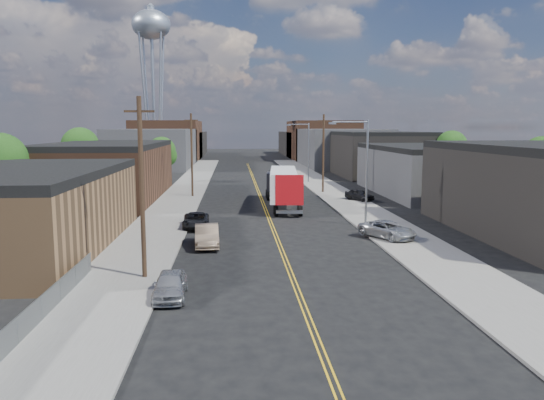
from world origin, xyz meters
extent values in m
plane|color=black|center=(0.00, 60.00, 0.00)|extent=(260.00, 260.00, 0.00)
cube|color=gold|center=(0.00, 45.00, 0.01)|extent=(0.32, 120.00, 0.01)
cube|color=slate|center=(-9.50, 45.00, 0.07)|extent=(5.00, 140.00, 0.15)
cube|color=slate|center=(9.50, 45.00, 0.07)|extent=(5.00, 140.00, 0.15)
cube|color=brown|center=(-18.00, 18.00, 2.50)|extent=(12.00, 22.00, 5.00)
cube|color=black|center=(-18.00, 18.00, 5.30)|extent=(12.00, 22.00, 0.60)
cube|color=#4E2E1F|center=(-18.00, 44.00, 3.00)|extent=(12.00, 26.00, 6.00)
cube|color=black|center=(-18.00, 44.00, 6.30)|extent=(12.00, 26.00, 0.60)
cube|color=navy|center=(15.20, 20.00, 3.60)|extent=(0.30, 20.00, 0.80)
cube|color=#353537|center=(22.00, 46.00, 2.75)|extent=(14.00, 24.00, 5.50)
cube|color=black|center=(22.00, 46.00, 5.80)|extent=(14.00, 24.00, 0.60)
cube|color=black|center=(22.00, 72.00, 3.50)|extent=(14.00, 22.00, 7.00)
cube|color=black|center=(22.00, 72.00, 7.30)|extent=(14.00, 22.00, 0.60)
cube|color=#353537|center=(-20.00, 95.00, 4.00)|extent=(16.00, 30.00, 8.00)
cube|color=#353537|center=(20.00, 95.00, 4.00)|extent=(16.00, 30.00, 8.00)
cube|color=#4E2E1F|center=(-20.00, 120.00, 5.00)|extent=(16.00, 26.00, 10.00)
cube|color=#4E2E1F|center=(20.00, 120.00, 5.00)|extent=(16.00, 26.00, 10.00)
cube|color=black|center=(-20.00, 140.00, 3.50)|extent=(16.00, 40.00, 7.00)
cube|color=black|center=(20.00, 140.00, 3.50)|extent=(16.00, 40.00, 7.00)
cylinder|color=gray|center=(-22.00, 110.00, 15.00)|extent=(0.80, 0.80, 30.00)
cylinder|color=gray|center=(-23.76, 108.24, 15.00)|extent=(1.94, 1.94, 29.98)
cylinder|color=gray|center=(-20.24, 108.24, 15.00)|extent=(1.94, 1.94, 29.98)
cylinder|color=gray|center=(-23.76, 111.76, 15.00)|extent=(1.94, 1.94, 29.98)
cylinder|color=gray|center=(-20.24, 111.76, 15.00)|extent=(1.94, 1.94, 29.98)
ellipsoid|color=#9EA8B2|center=(-22.00, 110.00, 32.00)|extent=(9.00, 9.00, 6.75)
cylinder|color=#9EA8B2|center=(-22.00, 110.00, 35.60)|extent=(1.60, 1.60, 1.20)
cone|color=#9EA8B2|center=(-22.00, 110.00, 36.50)|extent=(1.80, 1.80, 0.80)
cylinder|color=gray|center=(8.00, 25.00, 4.50)|extent=(0.18, 0.18, 9.00)
cylinder|color=gray|center=(6.50, 25.00, 8.80)|extent=(3.00, 0.12, 0.12)
cube|color=gray|center=(5.00, 25.00, 8.70)|extent=(0.60, 0.25, 0.18)
cylinder|color=gray|center=(8.00, 60.00, 4.50)|extent=(0.18, 0.18, 9.00)
cylinder|color=gray|center=(6.50, 60.00, 8.80)|extent=(3.00, 0.12, 0.12)
cube|color=gray|center=(5.00, 60.00, 8.70)|extent=(0.60, 0.25, 0.18)
cylinder|color=black|center=(-8.20, 10.00, 5.00)|extent=(0.26, 0.26, 10.00)
cube|color=black|center=(-8.20, 10.00, 9.20)|extent=(1.60, 0.12, 0.12)
cylinder|color=black|center=(-8.20, 45.00, 5.00)|extent=(0.26, 0.26, 10.00)
cube|color=black|center=(-8.20, 45.00, 9.20)|extent=(1.60, 0.12, 0.12)
cylinder|color=black|center=(8.20, 48.00, 5.00)|extent=(0.26, 0.26, 10.00)
cube|color=black|center=(8.20, 48.00, 9.20)|extent=(1.60, 0.12, 0.12)
cube|color=slate|center=(-11.50, 3.50, 0.60)|extent=(0.02, 16.00, 1.20)
cube|color=slate|center=(-11.50, 3.50, 1.20)|extent=(0.05, 16.00, 0.05)
cylinder|color=black|center=(-24.00, 30.00, 2.12)|extent=(0.36, 0.36, 4.25)
sphere|color=#19390F|center=(-24.00, 30.00, 5.53)|extent=(4.76, 4.76, 4.76)
sphere|color=#19390F|center=(-23.40, 30.30, 4.68)|extent=(3.74, 3.74, 3.74)
cylinder|color=black|center=(-24.00, 55.00, 2.25)|extent=(0.36, 0.36, 4.50)
sphere|color=#19390F|center=(-24.00, 55.00, 5.85)|extent=(5.04, 5.04, 5.04)
sphere|color=#19390F|center=(-23.40, 55.30, 4.95)|extent=(3.96, 3.96, 3.96)
sphere|color=#19390F|center=(-24.50, 54.60, 5.22)|extent=(3.60, 3.60, 3.60)
cylinder|color=black|center=(-14.00, 62.00, 1.88)|extent=(0.36, 0.36, 3.75)
sphere|color=#19390F|center=(-14.00, 62.00, 4.88)|extent=(4.20, 4.20, 4.20)
sphere|color=#19390F|center=(-13.40, 62.30, 4.12)|extent=(3.30, 3.30, 3.30)
sphere|color=#19390F|center=(-14.50, 61.60, 4.35)|extent=(3.00, 3.00, 3.00)
cylinder|color=black|center=(30.00, 36.00, 2.00)|extent=(0.36, 0.36, 4.00)
sphere|color=#19390F|center=(30.00, 36.00, 5.20)|extent=(4.48, 4.48, 4.48)
sphere|color=#19390F|center=(29.50, 35.60, 4.64)|extent=(3.20, 3.20, 3.20)
cylinder|color=black|center=(30.00, 60.00, 2.12)|extent=(0.36, 0.36, 4.25)
sphere|color=#19390F|center=(30.00, 60.00, 5.53)|extent=(4.76, 4.76, 4.76)
sphere|color=#19390F|center=(30.60, 60.30, 4.68)|extent=(3.74, 3.74, 3.74)
sphere|color=#19390F|center=(29.50, 59.60, 4.93)|extent=(3.40, 3.40, 3.40)
cube|color=silver|center=(1.91, 35.46, 2.60)|extent=(3.62, 12.18, 2.80)
cube|color=#AC0D13|center=(1.91, 29.46, 2.60)|extent=(2.62, 0.34, 2.82)
cube|color=gray|center=(1.91, 29.46, 0.55)|extent=(2.51, 0.81, 0.25)
cube|color=black|center=(1.91, 42.86, 1.55)|extent=(2.76, 3.40, 3.10)
cylinder|color=black|center=(1.91, 30.86, 0.50)|extent=(2.68, 1.22, 1.00)
cylinder|color=black|center=(1.91, 42.86, 0.50)|extent=(2.58, 1.21, 1.00)
imported|color=#9C9EA1|center=(-6.40, 6.62, 0.67)|extent=(1.67, 3.95, 1.33)
imported|color=#806953|center=(-5.16, 18.00, 0.77)|extent=(1.91, 4.75, 1.53)
imported|color=black|center=(-6.40, 24.98, 0.64)|extent=(2.31, 4.70, 1.28)
imported|color=#ACAEB1|center=(8.20, 19.23, 0.79)|extent=(4.22, 5.04, 1.28)
imported|color=black|center=(11.00, 39.76, 0.79)|extent=(3.17, 4.02, 1.28)
camera|label=1|loc=(-3.23, -18.94, 8.35)|focal=35.00mm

